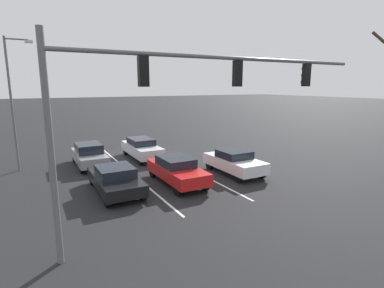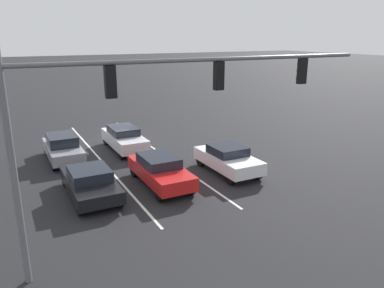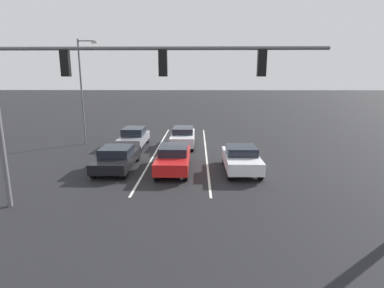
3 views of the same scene
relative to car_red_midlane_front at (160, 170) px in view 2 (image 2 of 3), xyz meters
The scene contains 9 objects.
ground_plane 8.12m from the car_red_midlane_front, 91.19° to the right, with size 240.00×240.00×0.00m, color black.
lane_stripe_left_divider 5.41m from the car_red_midlane_front, 111.91° to the right, with size 0.12×18.24×0.01m, color silver.
lane_stripe_center_divider 5.29m from the car_red_midlane_front, 71.52° to the right, with size 0.12×18.24×0.01m, color silver.
car_red_midlane_front is the anchor object (origin of this frame).
car_white_leftlane_front 3.89m from the car_red_midlane_front, behind, with size 1.89×4.25×1.45m.
car_black_rightlane_front 3.35m from the car_red_midlane_front, ahead, with size 1.94×4.60×1.34m.
car_silver_midlane_second 6.45m from the car_red_midlane_front, 92.09° to the right, with size 1.76×4.65×1.48m.
car_gray_rightlane_second 7.08m from the car_red_midlane_front, 59.64° to the right, with size 1.78×4.41×1.51m.
traffic_signal_gantry 7.11m from the car_red_midlane_front, 66.48° to the left, with size 12.74×0.37×6.90m.
Camera 2 is at (6.70, 24.01, 7.08)m, focal length 35.00 mm.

